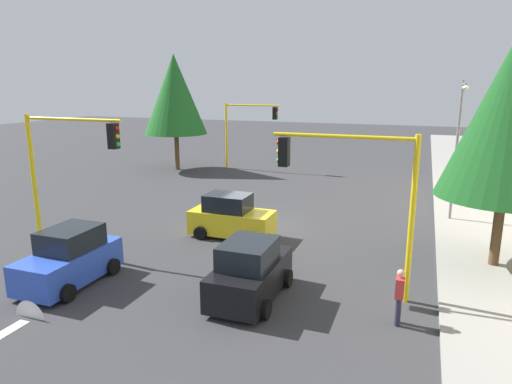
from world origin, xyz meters
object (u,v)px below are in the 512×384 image
at_px(traffic_signal_near_right, 66,157).
at_px(pedestrian_crossing, 399,295).
at_px(car_black, 250,272).
at_px(car_yellow, 231,218).
at_px(traffic_signal_near_left, 353,181).
at_px(tree_opposite_side, 175,94).
at_px(car_blue, 70,259).
at_px(traffic_signal_far_right, 248,123).
at_px(tree_roadside_near, 512,115).
at_px(street_lamp_curbside, 458,137).

distance_m(traffic_signal_near_right, pedestrian_crossing, 13.49).
height_order(car_black, car_yellow, same).
xyz_separation_m(traffic_signal_near_left, pedestrian_crossing, (1.60, 1.70, -2.91)).
distance_m(tree_opposite_side, car_blue, 22.44).
height_order(traffic_signal_far_right, traffic_signal_near_right, traffic_signal_near_right).
bearing_deg(traffic_signal_far_right, car_blue, 5.16).
bearing_deg(pedestrian_crossing, traffic_signal_near_left, -133.36).
bearing_deg(car_black, pedestrian_crossing, 88.54).
relative_size(traffic_signal_near_right, tree_opposite_side, 0.62).
height_order(traffic_signal_near_left, tree_roadside_near, tree_roadside_near).
bearing_deg(car_yellow, traffic_signal_far_right, -161.55).
distance_m(traffic_signal_near_left, tree_opposite_side, 24.61).
height_order(traffic_signal_near_left, traffic_signal_near_right, traffic_signal_near_right).
height_order(traffic_signal_near_right, tree_roadside_near, tree_roadside_near).
xyz_separation_m(street_lamp_curbside, pedestrian_crossing, (11.21, -1.85, -3.44)).
bearing_deg(car_black, street_lamp_curbside, 149.68).
relative_size(car_black, pedestrian_crossing, 2.25).
height_order(traffic_signal_near_right, street_lamp_curbside, street_lamp_curbside).
height_order(traffic_signal_near_left, car_black, traffic_signal_near_left).
height_order(traffic_signal_near_left, street_lamp_curbside, street_lamp_curbside).
height_order(street_lamp_curbside, tree_opposite_side, tree_opposite_side).
relative_size(tree_opposite_side, pedestrian_crossing, 5.34).
xyz_separation_m(tree_opposite_side, car_yellow, (14.00, 10.70, -5.08)).
bearing_deg(traffic_signal_near_left, car_black, -63.19).
xyz_separation_m(traffic_signal_far_right, street_lamp_curbside, (10.39, 14.84, 0.59)).
relative_size(traffic_signal_near_left, tree_opposite_side, 0.59).
relative_size(traffic_signal_near_right, pedestrian_crossing, 3.31).
relative_size(traffic_signal_far_right, car_blue, 1.41).
bearing_deg(traffic_signal_near_right, tree_opposite_side, -163.56).
relative_size(tree_opposite_side, car_yellow, 2.41).
height_order(traffic_signal_near_left, tree_opposite_side, tree_opposite_side).
distance_m(traffic_signal_far_right, tree_roadside_near, 22.81).
xyz_separation_m(car_black, car_yellow, (-5.48, -3.01, -0.00)).
relative_size(street_lamp_curbside, car_blue, 1.87).
xyz_separation_m(tree_opposite_side, pedestrian_crossing, (19.60, 18.35, -5.06)).
height_order(traffic_signal_far_right, pedestrian_crossing, traffic_signal_far_right).
distance_m(tree_opposite_side, pedestrian_crossing, 27.32).
bearing_deg(traffic_signal_far_right, traffic_signal_near_right, -0.16).
bearing_deg(tree_roadside_near, car_black, -54.85).
bearing_deg(car_black, car_blue, -80.24).
bearing_deg(car_yellow, traffic_signal_near_right, -53.43).
bearing_deg(traffic_signal_near_left, pedestrian_crossing, 46.64).
bearing_deg(tree_opposite_side, street_lamp_curbside, 67.45).
bearing_deg(car_blue, car_black, 99.76).
relative_size(traffic_signal_near_right, car_blue, 1.50).
distance_m(street_lamp_curbside, car_yellow, 11.56).
height_order(tree_opposite_side, pedestrian_crossing, tree_opposite_side).
relative_size(tree_roadside_near, car_black, 2.29).
bearing_deg(pedestrian_crossing, street_lamp_curbside, 170.62).
height_order(street_lamp_curbside, pedestrian_crossing, street_lamp_curbside).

